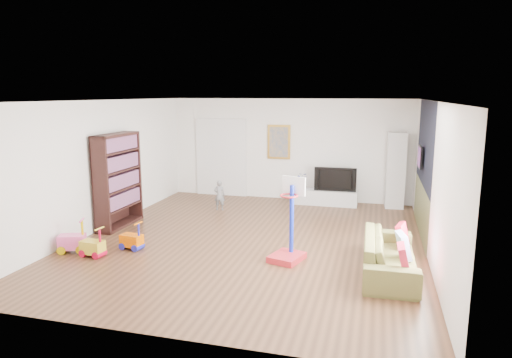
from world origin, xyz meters
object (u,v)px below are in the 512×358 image
(sofa, at_px, (390,255))
(basketball_hoop, at_px, (287,220))
(media_console, at_px, (325,197))
(bookshelf, at_px, (118,180))

(sofa, height_order, basketball_hoop, basketball_hoop)
(sofa, bearing_deg, media_console, 18.55)
(sofa, distance_m, basketball_hoop, 1.75)
(bookshelf, relative_size, sofa, 0.97)
(media_console, relative_size, basketball_hoop, 1.14)
(media_console, relative_size, bookshelf, 0.82)
(media_console, distance_m, bookshelf, 5.16)
(bookshelf, distance_m, basketball_hoop, 4.08)
(bookshelf, xyz_separation_m, sofa, (5.60, -1.24, -0.70))
(media_console, xyz_separation_m, bookshelf, (-4.08, -3.06, 0.81))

